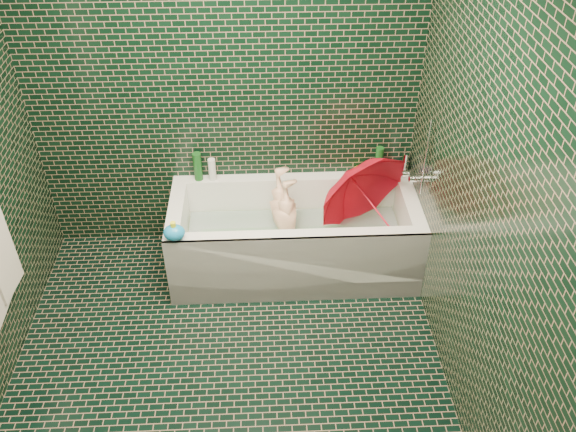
{
  "coord_description": "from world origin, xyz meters",
  "views": [
    {
      "loc": [
        0.25,
        -2.27,
        3.0
      ],
      "look_at": [
        0.4,
        0.82,
        0.6
      ],
      "focal_mm": 38.0,
      "sensor_mm": 36.0,
      "label": 1
    }
  ],
  "objects_px": {
    "bath_toy": "(174,232)",
    "umbrella": "(372,204)",
    "bathtub": "(294,243)",
    "rubber_duck": "(360,169)",
    "child": "(287,227)"
  },
  "relations": [
    {
      "from": "umbrella",
      "to": "rubber_duck",
      "type": "bearing_deg",
      "value": 69.41
    },
    {
      "from": "rubber_duck",
      "to": "bath_toy",
      "type": "bearing_deg",
      "value": -147.23
    },
    {
      "from": "bathtub",
      "to": "umbrella",
      "type": "relative_size",
      "value": 2.6
    },
    {
      "from": "bathtub",
      "to": "bath_toy",
      "type": "relative_size",
      "value": 11.68
    },
    {
      "from": "bath_toy",
      "to": "umbrella",
      "type": "bearing_deg",
      "value": 18.99
    },
    {
      "from": "umbrella",
      "to": "bathtub",
      "type": "bearing_deg",
      "value": 151.88
    },
    {
      "from": "bathtub",
      "to": "child",
      "type": "height_order",
      "value": "bathtub"
    },
    {
      "from": "rubber_duck",
      "to": "bathtub",
      "type": "bearing_deg",
      "value": -139.73
    },
    {
      "from": "bath_toy",
      "to": "bathtub",
      "type": "bearing_deg",
      "value": 29.03
    },
    {
      "from": "bathtub",
      "to": "rubber_duck",
      "type": "xyz_separation_m",
      "value": [
        0.49,
        0.36,
        0.38
      ]
    },
    {
      "from": "bathtub",
      "to": "umbrella",
      "type": "height_order",
      "value": "umbrella"
    },
    {
      "from": "umbrella",
      "to": "bath_toy",
      "type": "bearing_deg",
      "value": 168.08
    },
    {
      "from": "rubber_duck",
      "to": "umbrella",
      "type": "bearing_deg",
      "value": -81.37
    },
    {
      "from": "bath_toy",
      "to": "rubber_duck",
      "type": "bearing_deg",
      "value": 34.47
    },
    {
      "from": "umbrella",
      "to": "bath_toy",
      "type": "distance_m",
      "value": 1.32
    }
  ]
}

